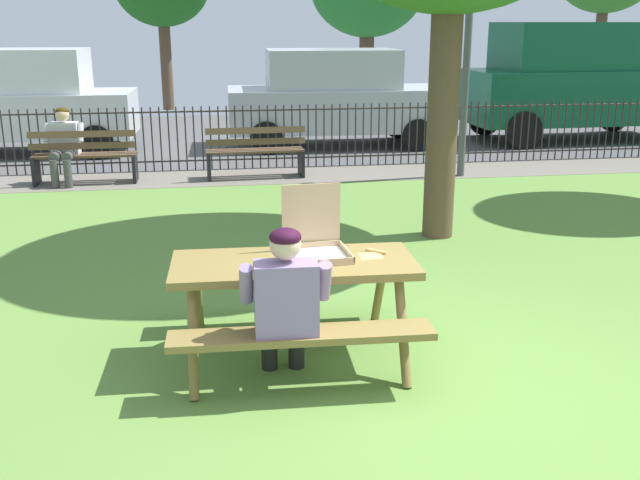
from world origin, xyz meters
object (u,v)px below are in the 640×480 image
(pizza_box_open, at_px, (315,238))
(pizza_slice_on_table, at_px, (372,254))
(park_bench_center, at_px, (255,153))
(parked_car_center, at_px, (577,79))
(park_bench_left, at_px, (85,157))
(parked_car_far_left, at_px, (29,101))
(adult_at_table, at_px, (285,301))
(parked_car_left, at_px, (335,97))
(picnic_table_foreground, at_px, (294,283))
(person_on_park_bench, at_px, (64,142))
(lamp_post_walkway, at_px, (469,24))

(pizza_box_open, bearing_deg, pizza_slice_on_table, -12.91)
(park_bench_center, xyz_separation_m, parked_car_center, (7.08, 3.03, 0.89))
(park_bench_left, xyz_separation_m, parked_car_far_left, (-1.42, 3.03, 0.59))
(parked_car_far_left, bearing_deg, park_bench_center, -36.37)
(adult_at_table, relative_size, parked_car_left, 0.27)
(pizza_slice_on_table, bearing_deg, adult_at_table, -142.55)
(picnic_table_foreground, relative_size, adult_at_table, 1.55)
(parked_car_left, distance_m, parked_car_center, 5.24)
(adult_at_table, height_order, park_bench_left, adult_at_table)
(pizza_slice_on_table, xyz_separation_m, person_on_park_bench, (-3.42, 6.69, -0.12))
(picnic_table_foreground, distance_m, adult_at_table, 0.52)
(lamp_post_walkway, bearing_deg, adult_at_table, -118.11)
(pizza_box_open, distance_m, lamp_post_walkway, 7.25)
(picnic_table_foreground, height_order, lamp_post_walkway, lamp_post_walkway)
(lamp_post_walkway, relative_size, parked_car_center, 0.83)
(parked_car_left, bearing_deg, pizza_box_open, -100.85)
(picnic_table_foreground, xyz_separation_m, person_on_park_bench, (-2.82, 6.74, 0.06))
(pizza_slice_on_table, relative_size, park_bench_center, 0.16)
(parked_car_center, bearing_deg, pizza_slice_on_table, -124.44)
(lamp_post_walkway, distance_m, parked_car_left, 3.97)
(parked_car_left, relative_size, parked_car_center, 0.93)
(pizza_box_open, bearing_deg, park_bench_left, 112.35)
(picnic_table_foreground, distance_m, parked_car_center, 12.17)
(pizza_slice_on_table, bearing_deg, park_bench_center, 93.72)
(person_on_park_bench, bearing_deg, pizza_box_open, -65.53)
(lamp_post_walkway, bearing_deg, person_on_park_bench, 176.72)
(adult_at_table, distance_m, park_bench_center, 7.23)
(park_bench_center, height_order, person_on_park_bench, person_on_park_bench)
(lamp_post_walkway, bearing_deg, pizza_box_open, -118.44)
(person_on_park_bench, distance_m, parked_car_far_left, 3.23)
(pizza_slice_on_table, xyz_separation_m, adult_at_table, (-0.72, -0.55, -0.12))
(person_on_park_bench, bearing_deg, park_bench_center, -0.37)
(pizza_box_open, xyz_separation_m, parked_car_left, (1.84, 9.60, 0.11))
(park_bench_left, bearing_deg, park_bench_center, 0.00)
(pizza_slice_on_table, xyz_separation_m, parked_car_left, (1.42, 9.70, 0.23))
(adult_at_table, xyz_separation_m, lamp_post_walkway, (3.67, 6.87, 1.77))
(pizza_box_open, bearing_deg, adult_at_table, -114.88)
(park_bench_center, xyz_separation_m, parked_car_far_left, (-4.11, 3.03, 0.59))
(park_bench_left, height_order, parked_car_center, parked_car_center)
(parked_car_far_left, xyz_separation_m, parked_car_center, (11.19, 0.00, 0.29))
(adult_at_table, height_order, person_on_park_bench, same)
(parked_car_far_left, xyz_separation_m, parked_car_left, (5.96, 0.00, -0.01))
(picnic_table_foreground, height_order, park_bench_center, park_bench_center)
(park_bench_left, height_order, parked_car_far_left, parked_car_far_left)
(pizza_box_open, xyz_separation_m, adult_at_table, (-0.30, -0.65, -0.23))
(park_bench_center, distance_m, parked_car_far_left, 5.14)
(pizza_slice_on_table, xyz_separation_m, parked_car_far_left, (-4.54, 9.70, 0.23))
(picnic_table_foreground, xyz_separation_m, parked_car_center, (7.25, 9.75, 0.71))
(parked_car_far_left, bearing_deg, person_on_park_bench, -69.53)
(pizza_slice_on_table, height_order, lamp_post_walkway, lamp_post_walkway)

